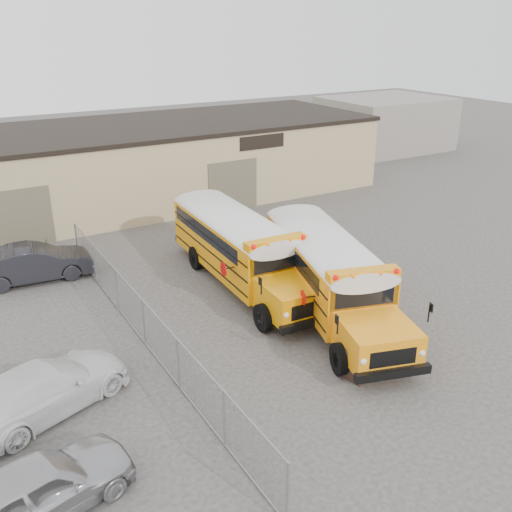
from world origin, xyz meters
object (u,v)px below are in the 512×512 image
tarp_bundle (360,356)px  car_dark (34,263)px  car_white (44,388)px  school_bus_right (283,218)px  car_silver (37,489)px  school_bus_left (186,205)px

tarp_bundle → car_dark: size_ratio=0.29×
car_white → school_bus_right: bearing=-82.6°
car_silver → car_dark: 13.68m
tarp_bundle → car_white: size_ratio=0.27×
school_bus_left → car_silver: size_ratio=2.33×
car_silver → car_dark: bearing=-24.6°
car_white → car_dark: 9.69m
school_bus_left → car_dark: (-7.96, -1.67, -0.95)m
car_white → car_dark: car_dark is taller
tarp_bundle → car_silver: 9.96m
car_dark → school_bus_right: bearing=-99.0°
school_bus_right → car_dark: bearing=166.6°
school_bus_right → car_white: bearing=-151.4°
car_white → car_dark: bearing=-30.4°
school_bus_left → car_dark: school_bus_left is taller
school_bus_left → school_bus_right: school_bus_left is taller
school_bus_left → tarp_bundle: 14.55m
tarp_bundle → car_silver: bearing=-176.5°
school_bus_left → school_bus_right: bearing=-53.9°
school_bus_left → car_white: school_bus_left is taller
school_bus_right → tarp_bundle: (-3.68, -10.18, -1.02)m
car_silver → car_white: car_silver is taller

